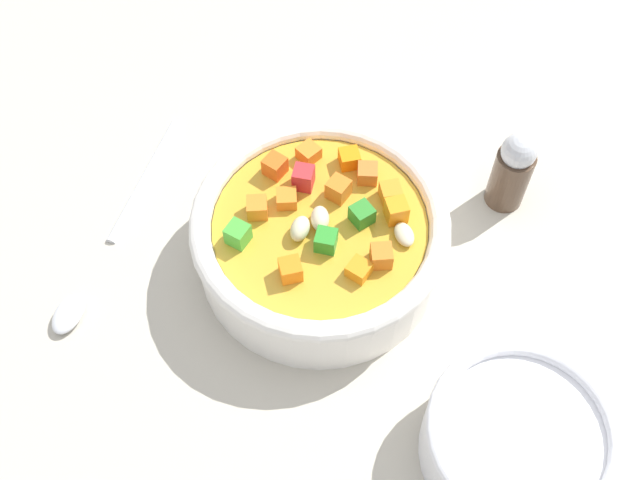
# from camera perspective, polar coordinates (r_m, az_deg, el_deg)

# --- Properties ---
(ground_plane) EXTENTS (1.40, 1.40, 0.02)m
(ground_plane) POSITION_cam_1_polar(r_m,az_deg,el_deg) (0.63, 0.00, -1.91)
(ground_plane) COLOR #BAB2A0
(soup_bowl_main) EXTENTS (0.20, 0.20, 0.07)m
(soup_bowl_main) POSITION_cam_1_polar(r_m,az_deg,el_deg) (0.59, 0.01, 0.24)
(soup_bowl_main) COLOR white
(soup_bowl_main) RESTS_ON ground_plane
(spoon) EXTENTS (0.23, 0.04, 0.01)m
(spoon) POSITION_cam_1_polar(r_m,az_deg,el_deg) (0.65, -15.44, 0.48)
(spoon) COLOR silver
(spoon) RESTS_ON ground_plane
(side_bowl_small) EXTENTS (0.13, 0.13, 0.05)m
(side_bowl_small) POSITION_cam_1_polar(r_m,az_deg,el_deg) (0.55, 14.72, -14.55)
(side_bowl_small) COLOR white
(side_bowl_small) RESTS_ON ground_plane
(pepper_shaker) EXTENTS (0.03, 0.03, 0.08)m
(pepper_shaker) POSITION_cam_1_polar(r_m,az_deg,el_deg) (0.64, 14.38, 5.12)
(pepper_shaker) COLOR #4C3828
(pepper_shaker) RESTS_ON ground_plane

